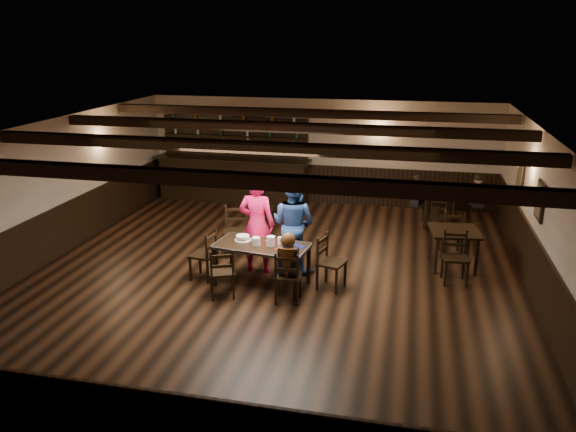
% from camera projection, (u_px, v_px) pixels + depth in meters
% --- Properties ---
extents(ground, '(10.00, 10.00, 0.00)m').
position_uv_depth(ground, '(274.00, 277.00, 10.30)').
color(ground, black).
rests_on(ground, ground).
extents(room_shell, '(9.02, 10.02, 2.71)m').
position_uv_depth(room_shell, '(274.00, 185.00, 9.80)').
color(room_shell, beige).
rests_on(room_shell, ground).
extents(dining_table, '(1.73, 1.03, 0.75)m').
position_uv_depth(dining_table, '(262.00, 249.00, 9.80)').
color(dining_table, black).
rests_on(dining_table, ground).
extents(chair_near_left, '(0.53, 0.52, 0.88)m').
position_uv_depth(chair_near_left, '(222.00, 270.00, 9.33)').
color(chair_near_left, black).
rests_on(chair_near_left, ground).
extents(chair_near_right, '(0.45, 0.43, 0.90)m').
position_uv_depth(chair_near_right, '(288.00, 274.00, 9.15)').
color(chair_near_right, black).
rests_on(chair_near_right, ground).
extents(chair_end_left, '(0.46, 0.48, 0.92)m').
position_uv_depth(chair_end_left, '(207.00, 251.00, 10.06)').
color(chair_end_left, black).
rests_on(chair_end_left, ground).
extents(chair_end_right, '(0.53, 0.55, 0.96)m').
position_uv_depth(chair_end_right, '(327.00, 257.00, 9.72)').
color(chair_end_right, black).
rests_on(chair_end_right, ground).
extents(chair_far_pushed, '(0.58, 0.56, 1.00)m').
position_uv_depth(chair_far_pushed, '(236.00, 226.00, 11.23)').
color(chair_far_pushed, black).
rests_on(chair_far_pushed, ground).
extents(woman_pink, '(0.67, 0.44, 1.84)m').
position_uv_depth(woman_pink, '(257.00, 225.00, 10.30)').
color(woman_pink, '#FF2697').
rests_on(woman_pink, ground).
extents(man_blue, '(1.06, 0.94, 1.81)m').
position_uv_depth(man_blue, '(293.00, 224.00, 10.36)').
color(man_blue, navy).
rests_on(man_blue, ground).
extents(seated_person, '(0.32, 0.48, 0.78)m').
position_uv_depth(seated_person, '(288.00, 256.00, 9.12)').
color(seated_person, black).
rests_on(seated_person, ground).
extents(cake, '(0.30, 0.30, 0.09)m').
position_uv_depth(cake, '(243.00, 238.00, 9.98)').
color(cake, white).
rests_on(cake, dining_table).
extents(plate_stack_a, '(0.15, 0.15, 0.14)m').
position_uv_depth(plate_stack_a, '(256.00, 241.00, 9.75)').
color(plate_stack_a, white).
rests_on(plate_stack_a, dining_table).
extents(plate_stack_b, '(0.15, 0.15, 0.18)m').
position_uv_depth(plate_stack_b, '(271.00, 241.00, 9.70)').
color(plate_stack_b, white).
rests_on(plate_stack_b, dining_table).
extents(tea_light, '(0.04, 0.04, 0.06)m').
position_uv_depth(tea_light, '(267.00, 241.00, 9.89)').
color(tea_light, '#A5A8AD').
rests_on(tea_light, dining_table).
extents(salt_shaker, '(0.03, 0.03, 0.08)m').
position_uv_depth(salt_shaker, '(279.00, 246.00, 9.59)').
color(salt_shaker, silver).
rests_on(salt_shaker, dining_table).
extents(pepper_shaker, '(0.04, 0.04, 0.10)m').
position_uv_depth(pepper_shaker, '(280.00, 246.00, 9.58)').
color(pepper_shaker, '#A5A8AD').
rests_on(pepper_shaker, dining_table).
extents(drink_glass, '(0.08, 0.08, 0.13)m').
position_uv_depth(drink_glass, '(280.00, 240.00, 9.80)').
color(drink_glass, silver).
rests_on(drink_glass, dining_table).
extents(menu_red, '(0.39, 0.34, 0.00)m').
position_uv_depth(menu_red, '(285.00, 249.00, 9.58)').
color(menu_red, maroon).
rests_on(menu_red, dining_table).
extents(menu_blue, '(0.34, 0.30, 0.00)m').
position_uv_depth(menu_blue, '(297.00, 246.00, 9.71)').
color(menu_blue, '#0D0D43').
rests_on(menu_blue, dining_table).
extents(bar_counter, '(4.13, 0.70, 2.20)m').
position_uv_depth(bar_counter, '(234.00, 173.00, 14.93)').
color(bar_counter, black).
rests_on(bar_counter, ground).
extents(back_table_a, '(0.98, 0.98, 0.75)m').
position_uv_depth(back_table_a, '(454.00, 235.00, 10.54)').
color(back_table_a, black).
rests_on(back_table_a, ground).
extents(back_table_b, '(0.78, 0.78, 0.75)m').
position_uv_depth(back_table_b, '(439.00, 199.00, 12.89)').
color(back_table_b, black).
rests_on(back_table_b, ground).
extents(bg_patron_left, '(0.30, 0.39, 0.70)m').
position_uv_depth(bg_patron_left, '(417.00, 190.00, 12.95)').
color(bg_patron_left, black).
rests_on(bg_patron_left, ground).
extents(bg_patron_right, '(0.32, 0.42, 0.76)m').
position_uv_depth(bg_patron_right, '(478.00, 190.00, 12.85)').
color(bg_patron_right, black).
rests_on(bg_patron_right, ground).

